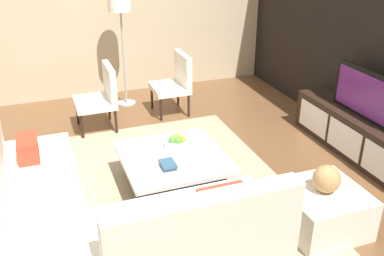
{
  "coord_description": "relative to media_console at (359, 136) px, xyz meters",
  "views": [
    {
      "loc": [
        3.71,
        -1.1,
        2.61
      ],
      "look_at": [
        -0.32,
        0.39,
        0.55
      ],
      "focal_mm": 41.21,
      "sensor_mm": 36.0,
      "label": 1
    }
  ],
  "objects": [
    {
      "name": "ground_plane",
      "position": [
        0.0,
        -2.4,
        -0.25
      ],
      "size": [
        14.0,
        14.0,
        0.0
      ],
      "primitive_type": "plane",
      "color": "brown"
    },
    {
      "name": "side_wall_left",
      "position": [
        -3.2,
        -2.2,
        1.15
      ],
      "size": [
        0.12,
        5.2,
        2.8
      ],
      "primitive_type": "cube",
      "color": "#C6B28E",
      "rests_on": "ground"
    },
    {
      "name": "area_rug",
      "position": [
        -0.1,
        -2.4,
        -0.24
      ],
      "size": [
        3.16,
        2.5,
        0.01
      ],
      "primitive_type": "cube",
      "color": "tan",
      "rests_on": "ground"
    },
    {
      "name": "media_console",
      "position": [
        0.0,
        0.0,
        0.0
      ],
      "size": [
        2.05,
        0.44,
        0.5
      ],
      "color": "black",
      "rests_on": "ground"
    },
    {
      "name": "television",
      "position": [
        0.0,
        0.0,
        0.53
      ],
      "size": [
        1.06,
        0.06,
        0.56
      ],
      "color": "black",
      "rests_on": "media_console"
    },
    {
      "name": "sectional_couch",
      "position": [
        0.52,
        -3.26,
        0.03
      ],
      "size": [
        2.4,
        2.38,
        0.82
      ],
      "color": "silver",
      "rests_on": "ground"
    },
    {
      "name": "coffee_table",
      "position": [
        -0.1,
        -2.3,
        -0.05
      ],
      "size": [
        1.05,
        1.06,
        0.38
      ],
      "color": "black",
      "rests_on": "ground"
    },
    {
      "name": "accent_chair_near",
      "position": [
        -1.84,
        -2.73,
        0.24
      ],
      "size": [
        0.57,
        0.52,
        0.87
      ],
      "rotation": [
        0.0,
        0.0,
        0.16
      ],
      "color": "black",
      "rests_on": "ground"
    },
    {
      "name": "floor_lamp",
      "position": [
        -2.57,
        -2.26,
        1.23
      ],
      "size": [
        0.34,
        0.34,
        1.74
      ],
      "color": "#A5A5AA",
      "rests_on": "ground"
    },
    {
      "name": "ottoman",
      "position": [
        1.02,
        -1.24,
        -0.05
      ],
      "size": [
        0.7,
        0.7,
        0.4
      ],
      "primitive_type": "cube",
      "color": "silver",
      "rests_on": "ground"
    },
    {
      "name": "fruit_bowl",
      "position": [
        -0.28,
        -2.2,
        0.19
      ],
      "size": [
        0.28,
        0.28,
        0.14
      ],
      "color": "silver",
      "rests_on": "coffee_table"
    },
    {
      "name": "accent_chair_far",
      "position": [
        -2.02,
        -1.63,
        0.24
      ],
      "size": [
        0.55,
        0.5,
        0.87
      ],
      "rotation": [
        0.0,
        0.0,
        -0.1
      ],
      "color": "black",
      "rests_on": "ground"
    },
    {
      "name": "decorative_ball",
      "position": [
        1.02,
        -1.24,
        0.28
      ],
      "size": [
        0.25,
        0.25,
        0.25
      ],
      "primitive_type": "sphere",
      "color": "#AD8451",
      "rests_on": "ottoman"
    },
    {
      "name": "book_stack",
      "position": [
        0.12,
        -2.42,
        0.16
      ],
      "size": [
        0.2,
        0.14,
        0.06
      ],
      "color": "#2D516B",
      "rests_on": "coffee_table"
    }
  ]
}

